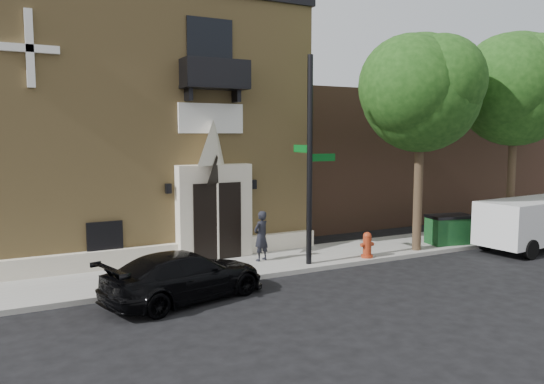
# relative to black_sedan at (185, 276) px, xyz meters

# --- Properties ---
(ground) EXTENTS (120.00, 120.00, 0.00)m
(ground) POSITION_rel_black_sedan_xyz_m (3.27, 0.84, -0.65)
(ground) COLOR black
(ground) RESTS_ON ground
(sidewalk) EXTENTS (42.00, 3.00, 0.15)m
(sidewalk) POSITION_rel_black_sedan_xyz_m (4.27, 2.34, -0.58)
(sidewalk) COLOR gray
(sidewalk) RESTS_ON ground
(church) EXTENTS (12.20, 11.01, 9.30)m
(church) POSITION_rel_black_sedan_xyz_m (0.28, 8.79, 3.98)
(church) COLOR #A7884F
(church) RESTS_ON ground
(neighbour_building) EXTENTS (18.00, 8.00, 6.40)m
(neighbour_building) POSITION_rel_black_sedan_xyz_m (15.27, 9.84, 2.55)
(neighbour_building) COLOR brown
(neighbour_building) RESTS_ON ground
(street_tree_left) EXTENTS (4.97, 4.38, 7.77)m
(street_tree_left) POSITION_rel_black_sedan_xyz_m (9.29, 1.18, 5.21)
(street_tree_left) COLOR #38281C
(street_tree_left) RESTS_ON sidewalk
(street_tree_mid) EXTENTS (5.21, 4.64, 8.25)m
(street_tree_mid) POSITION_rel_black_sedan_xyz_m (14.29, 1.18, 5.54)
(street_tree_mid) COLOR #38281C
(street_tree_mid) RESTS_ON sidewalk
(black_sedan) EXTENTS (4.82, 2.93, 1.31)m
(black_sedan) POSITION_rel_black_sedan_xyz_m (0.00, 0.00, 0.00)
(black_sedan) COLOR black
(black_sedan) RESTS_ON ground
(cargo_van) EXTENTS (4.86, 2.31, 1.92)m
(cargo_van) POSITION_rel_black_sedan_xyz_m (13.76, -0.24, 0.42)
(cargo_van) COLOR silver
(cargo_van) RESTS_ON ground
(street_sign) EXTENTS (1.07, 1.07, 6.71)m
(street_sign) POSITION_rel_black_sedan_xyz_m (4.68, 1.36, 2.87)
(street_sign) COLOR black
(street_sign) RESTS_ON sidewalk
(fire_hydrant) EXTENTS (0.51, 0.41, 0.89)m
(fire_hydrant) POSITION_rel_black_sedan_xyz_m (6.90, 1.16, -0.07)
(fire_hydrant) COLOR #973015
(fire_hydrant) RESTS_ON sidewalk
(dumpster) EXTENTS (1.87, 1.28, 1.12)m
(dumpster) POSITION_rel_black_sedan_xyz_m (11.20, 1.55, 0.06)
(dumpster) COLOR #103B1C
(dumpster) RESTS_ON sidewalk
(planter) EXTENTS (0.78, 0.72, 0.73)m
(planter) POSITION_rel_black_sedan_xyz_m (2.55, 3.55, -0.14)
(planter) COLOR #385828
(planter) RESTS_ON sidewalk
(pedestrian_near) EXTENTS (0.72, 0.60, 1.68)m
(pedestrian_near) POSITION_rel_black_sedan_xyz_m (3.49, 2.47, 0.33)
(pedestrian_near) COLOR black
(pedestrian_near) RESTS_ON sidewalk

